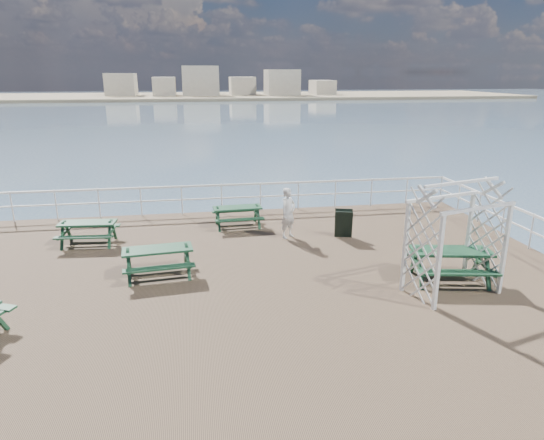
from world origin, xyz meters
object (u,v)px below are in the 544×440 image
Objects in this scene: person at (288,213)px; trellis_arbor at (455,244)px; picnic_table_c at (237,212)px; picnic_table_e at (451,258)px; picnic_table_b at (158,256)px; picnic_table_a at (88,228)px.

trellis_arbor is at bearing -93.31° from person.
picnic_table_c is at bearing 99.47° from person.
picnic_table_e is 1.37× the size of person.
person is (-3.09, 4.60, -0.41)m from trellis_arbor.
picnic_table_b is 7.45m from picnic_table_e.
trellis_arbor is 1.69× the size of person.
person reaches higher than picnic_table_e.
trellis_arbor is at bearing -22.92° from picnic_table_b.
picnic_table_b is 1.18× the size of person.
picnic_table_a is 1.09× the size of person.
picnic_table_e reaches higher than picnic_table_c.
trellis_arbor is at bearing -104.87° from picnic_table_e.
picnic_table_b reaches higher than picnic_table_a.
picnic_table_a is at bearing 139.58° from person.
picnic_table_a is at bearing 166.45° from picnic_table_e.
picnic_table_a is at bearing 136.41° from trellis_arbor.
picnic_table_e is (7.29, -1.52, 0.06)m from picnic_table_b.
trellis_arbor reaches higher than picnic_table_b.
picnic_table_e is (9.56, -4.34, 0.09)m from picnic_table_a.
trellis_arbor is (4.58, -6.00, 0.71)m from picnic_table_c.
picnic_table_e is (4.87, -5.40, 0.10)m from picnic_table_c.
picnic_table_e is at bearing 48.73° from trellis_arbor.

